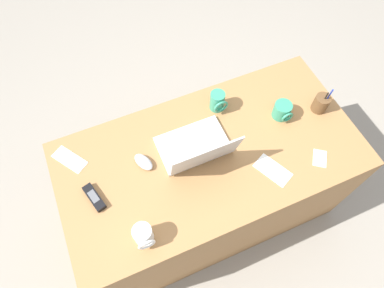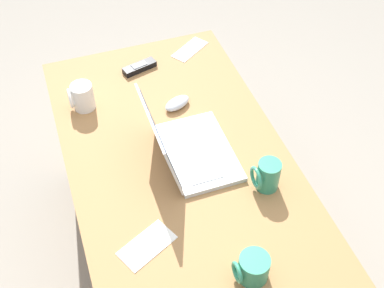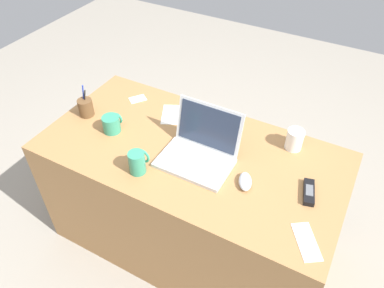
# 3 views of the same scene
# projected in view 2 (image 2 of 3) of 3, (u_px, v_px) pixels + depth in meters

# --- Properties ---
(ground_plane) EXTENTS (6.00, 6.00, 0.00)m
(ground_plane) POSITION_uv_depth(u_px,v_px,m) (186.00, 276.00, 2.21)
(ground_plane) COLOR gray
(desk) EXTENTS (1.48, 0.75, 0.73)m
(desk) POSITION_uv_depth(u_px,v_px,m) (185.00, 231.00, 1.95)
(desk) COLOR #9E7042
(desk) RESTS_ON ground
(laptop) EXTENTS (0.34, 0.28, 0.24)m
(laptop) POSITION_uv_depth(u_px,v_px,m) (186.00, 148.00, 1.68)
(laptop) COLOR silver
(laptop) RESTS_ON desk
(computer_mouse) EXTENTS (0.10, 0.12, 0.03)m
(computer_mouse) POSITION_uv_depth(u_px,v_px,m) (177.00, 103.00, 1.88)
(computer_mouse) COLOR silver
(computer_mouse) RESTS_ON desk
(coffee_mug_white) EXTENTS (0.09, 0.10, 0.09)m
(coffee_mug_white) POSITION_uv_depth(u_px,v_px,m) (253.00, 268.00, 1.39)
(coffee_mug_white) COLOR #338C6B
(coffee_mug_white) RESTS_ON desk
(coffee_mug_tall) EXTENTS (0.08, 0.09, 0.11)m
(coffee_mug_tall) POSITION_uv_depth(u_px,v_px,m) (267.00, 175.00, 1.59)
(coffee_mug_tall) COLOR #338C6B
(coffee_mug_tall) RESTS_ON desk
(coffee_mug_spare) EXTENTS (0.08, 0.09, 0.11)m
(coffee_mug_spare) POSITION_uv_depth(u_px,v_px,m) (82.00, 97.00, 1.85)
(coffee_mug_spare) COLOR white
(coffee_mug_spare) RESTS_ON desk
(cordless_phone) EXTENTS (0.08, 0.15, 0.03)m
(cordless_phone) POSITION_uv_depth(u_px,v_px,m) (140.00, 67.00, 2.03)
(cordless_phone) COLOR black
(cordless_phone) RESTS_ON desk
(paper_note_left) EXTENTS (0.15, 0.19, 0.00)m
(paper_note_left) POSITION_uv_depth(u_px,v_px,m) (147.00, 245.00, 1.48)
(paper_note_left) COLOR white
(paper_note_left) RESTS_ON desk
(paper_note_right) EXTENTS (0.16, 0.18, 0.00)m
(paper_note_right) POSITION_uv_depth(u_px,v_px,m) (190.00, 49.00, 2.13)
(paper_note_right) COLOR white
(paper_note_right) RESTS_ON desk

